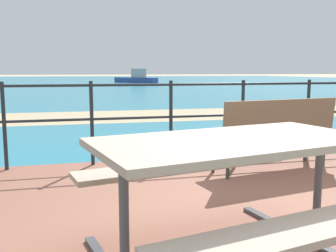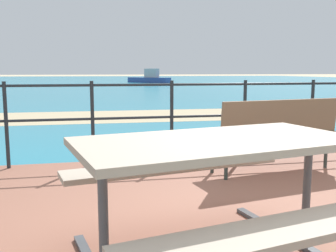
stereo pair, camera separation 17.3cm
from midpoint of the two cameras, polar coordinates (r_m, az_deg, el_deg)
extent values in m
plane|color=beige|center=(2.77, 12.13, -17.56)|extent=(240.00, 240.00, 0.00)
cube|color=#935B47|center=(2.76, 12.15, -16.99)|extent=(6.40, 5.20, 0.06)
cube|color=teal|center=(42.26, -12.78, 6.38)|extent=(90.00, 90.00, 0.01)
cube|color=tan|center=(10.23, -7.77, 1.44)|extent=(54.04, 3.70, 0.01)
cube|color=tan|center=(2.14, 7.65, -2.35)|extent=(1.67, 1.07, 0.04)
cube|color=tan|center=(1.77, 18.39, -14.11)|extent=(1.56, 0.56, 0.04)
cube|color=tan|center=(2.70, 0.58, -5.96)|extent=(1.56, 0.56, 0.04)
cylinder|color=#4C5156|center=(1.98, -9.08, -14.57)|extent=(0.06, 0.06, 0.75)
cylinder|color=#4C5156|center=(2.64, 19.56, -9.10)|extent=(0.06, 0.06, 0.75)
cube|color=#4C5156|center=(2.76, 19.19, -16.22)|extent=(0.35, 1.42, 0.03)
cube|color=#7A6047|center=(4.56, 13.98, -1.06)|extent=(1.56, 0.66, 0.04)
cube|color=#7A6047|center=(4.39, 15.53, 1.33)|extent=(1.50, 0.33, 0.38)
cylinder|color=#2D3833|center=(5.14, 18.80, -2.61)|extent=(0.04, 0.04, 0.42)
cylinder|color=#2D3833|center=(4.93, 21.18, -3.17)|extent=(0.04, 0.04, 0.42)
cylinder|color=#2D3833|center=(4.34, 5.59, -4.14)|extent=(0.04, 0.04, 0.42)
cylinder|color=#2D3833|center=(4.09, 7.70, -4.94)|extent=(0.04, 0.04, 0.42)
cylinder|color=#1E2328|center=(4.80, -24.06, -0.04)|extent=(0.04, 0.04, 1.02)
cylinder|color=#1E2328|center=(4.73, -12.25, 0.38)|extent=(0.04, 0.04, 1.02)
cylinder|color=#1E2328|center=(4.86, -0.59, 0.77)|extent=(0.04, 0.04, 1.02)
cylinder|color=#1E2328|center=(5.18, 10.04, 1.11)|extent=(0.04, 0.04, 1.02)
cylinder|color=#1E2328|center=(5.65, 19.17, 1.36)|extent=(0.04, 0.04, 1.02)
cylinder|color=#1E2328|center=(4.82, -0.60, 6.16)|extent=(5.90, 0.03, 0.03)
cylinder|color=#1E2328|center=(4.85, -0.59, 1.37)|extent=(5.90, 0.03, 0.03)
cube|color=#2D478C|center=(39.07, -4.92, 6.80)|extent=(3.96, 4.25, 0.52)
cube|color=#A5A8AD|center=(38.83, -4.51, 7.83)|extent=(1.41, 1.49, 0.88)
cone|color=#2D478C|center=(40.80, -7.90, 6.81)|extent=(0.68, 0.68, 0.47)
camera|label=1|loc=(0.09, -91.08, -0.16)|focal=41.10mm
camera|label=2|loc=(0.09, 88.92, 0.16)|focal=41.10mm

